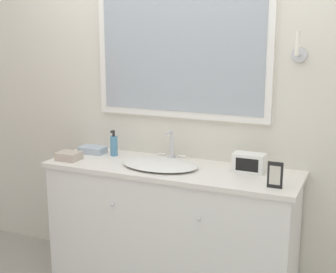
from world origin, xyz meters
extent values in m
cube|color=silver|center=(0.00, 0.57, 1.27)|extent=(8.00, 0.06, 2.55)
cube|color=white|center=(-0.03, 0.52, 1.57)|extent=(1.23, 0.04, 0.86)
cube|color=#9EA8B2|center=(-0.03, 0.50, 1.57)|extent=(1.14, 0.01, 0.77)
cylinder|color=silver|center=(0.73, 0.53, 1.58)|extent=(0.09, 0.01, 0.09)
cylinder|color=silver|center=(0.73, 0.48, 1.58)|extent=(0.02, 0.10, 0.02)
cylinder|color=white|center=(0.73, 0.43, 1.65)|extent=(0.02, 0.02, 0.14)
cube|color=white|center=(0.00, 0.28, 0.41)|extent=(1.61, 0.49, 0.83)
cube|color=silver|center=(0.00, 0.28, 0.84)|extent=(1.66, 0.52, 0.03)
sphere|color=silver|center=(-0.29, 0.02, 0.65)|extent=(0.02, 0.02, 0.02)
sphere|color=silver|center=(0.29, 0.02, 0.65)|extent=(0.02, 0.02, 0.02)
ellipsoid|color=white|center=(-0.07, 0.25, 0.88)|extent=(0.51, 0.34, 0.03)
cylinder|color=silver|center=(-0.07, 0.44, 0.87)|extent=(0.06, 0.06, 0.03)
cylinder|color=silver|center=(-0.07, 0.44, 0.97)|extent=(0.02, 0.02, 0.17)
cylinder|color=silver|center=(-0.07, 0.41, 1.06)|extent=(0.02, 0.07, 0.02)
cylinder|color=white|center=(-0.14, 0.44, 0.89)|extent=(0.05, 0.02, 0.02)
cylinder|color=white|center=(0.01, 0.44, 0.89)|extent=(0.05, 0.02, 0.02)
cylinder|color=teal|center=(-0.48, 0.38, 0.93)|extent=(0.05, 0.05, 0.14)
cylinder|color=black|center=(-0.48, 0.38, 1.02)|extent=(0.02, 0.02, 0.04)
cube|color=black|center=(-0.48, 0.37, 1.04)|extent=(0.02, 0.03, 0.01)
cube|color=white|center=(0.49, 0.37, 0.92)|extent=(0.20, 0.11, 0.12)
cube|color=black|center=(0.49, 0.32, 0.92)|extent=(0.14, 0.01, 0.08)
cube|color=black|center=(0.70, 0.13, 0.93)|extent=(0.09, 0.01, 0.15)
cube|color=beige|center=(0.70, 0.13, 0.93)|extent=(0.06, 0.00, 0.11)
cube|color=#B7A899|center=(-0.70, 0.16, 0.89)|extent=(0.15, 0.13, 0.05)
cube|color=#A8B7C6|center=(-0.66, 0.38, 0.88)|extent=(0.18, 0.12, 0.05)
camera|label=1|loc=(1.16, -2.38, 1.71)|focal=50.00mm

